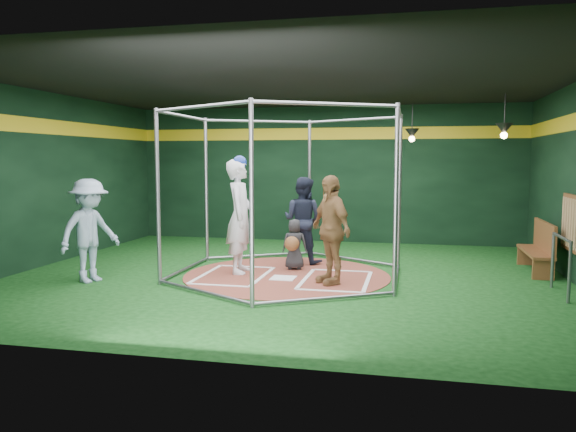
% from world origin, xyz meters
% --- Properties ---
extents(room_shell, '(10.10, 9.10, 3.53)m').
position_xyz_m(room_shell, '(0.00, 0.01, 1.75)').
color(room_shell, '#0B340E').
rests_on(room_shell, ground).
extents(clay_disc, '(3.80, 3.80, 0.01)m').
position_xyz_m(clay_disc, '(0.00, 0.00, 0.01)').
color(clay_disc, brown).
rests_on(clay_disc, ground).
extents(home_plate, '(0.43, 0.43, 0.01)m').
position_xyz_m(home_plate, '(0.00, -0.30, 0.02)').
color(home_plate, white).
rests_on(home_plate, clay_disc).
extents(batter_box_left, '(1.17, 1.77, 0.01)m').
position_xyz_m(batter_box_left, '(-0.95, -0.25, 0.02)').
color(batter_box_left, white).
rests_on(batter_box_left, clay_disc).
extents(batter_box_right, '(1.17, 1.77, 0.01)m').
position_xyz_m(batter_box_right, '(0.95, -0.25, 0.02)').
color(batter_box_right, white).
rests_on(batter_box_right, clay_disc).
extents(batting_cage, '(4.05, 4.67, 3.00)m').
position_xyz_m(batting_cage, '(-0.00, -0.00, 1.50)').
color(batting_cage, gray).
rests_on(batting_cage, ground).
extents(bat_rack, '(0.07, 1.25, 0.98)m').
position_xyz_m(bat_rack, '(4.93, 0.40, 1.05)').
color(bat_rack, brown).
rests_on(bat_rack, room_shell).
extents(pendant_lamp_near, '(0.34, 0.34, 0.90)m').
position_xyz_m(pendant_lamp_near, '(2.20, 3.60, 2.74)').
color(pendant_lamp_near, black).
rests_on(pendant_lamp_near, room_shell).
extents(pendant_lamp_far, '(0.34, 0.34, 0.90)m').
position_xyz_m(pendant_lamp_far, '(4.00, 2.00, 2.74)').
color(pendant_lamp_far, black).
rests_on(pendant_lamp_far, room_shell).
extents(batter_figure, '(0.60, 0.83, 2.20)m').
position_xyz_m(batter_figure, '(-0.91, 0.05, 1.10)').
color(batter_figure, silver).
rests_on(batter_figure, clay_disc).
extents(visitor_leopard, '(1.05, 1.14, 1.87)m').
position_xyz_m(visitor_leopard, '(0.88, -0.50, 0.95)').
color(visitor_leopard, '#AF814B').
rests_on(visitor_leopard, clay_disc).
extents(catcher_figure, '(0.53, 0.59, 0.98)m').
position_xyz_m(catcher_figure, '(0.02, 0.55, 0.51)').
color(catcher_figure, black).
rests_on(catcher_figure, clay_disc).
extents(umpire, '(1.01, 0.88, 1.77)m').
position_xyz_m(umpire, '(0.05, 1.29, 0.90)').
color(umpire, black).
rests_on(umpire, clay_disc).
extents(bystander_blue, '(1.06, 1.33, 1.81)m').
position_xyz_m(bystander_blue, '(-3.26, -1.24, 0.90)').
color(bystander_blue, '#8DA4BB').
rests_on(bystander_blue, ground).
extents(dugout_bench, '(0.39, 1.66, 0.97)m').
position_xyz_m(dugout_bench, '(4.62, 1.37, 0.49)').
color(dugout_bench, brown).
rests_on(dugout_bench, ground).
extents(steel_railing, '(0.05, 1.09, 0.94)m').
position_xyz_m(steel_railing, '(4.55, -0.51, 0.63)').
color(steel_railing, gray).
rests_on(steel_railing, ground).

